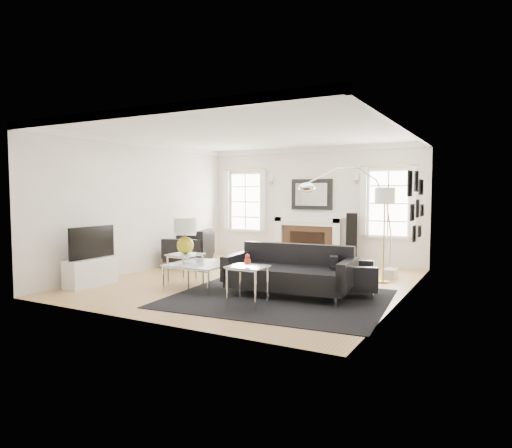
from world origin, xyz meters
The scene contains 25 objects.
floor centered at (0.00, 0.00, 0.00)m, with size 6.00×6.00×0.00m, color #AC7948.
back_wall centered at (0.00, 3.00, 1.40)m, with size 5.50×0.04×2.80m, color white.
front_wall centered at (0.00, -3.00, 1.40)m, with size 5.50×0.04×2.80m, color white.
left_wall centered at (-2.75, 0.00, 1.40)m, with size 0.04×6.00×2.80m, color white.
right_wall centered at (2.75, 0.00, 1.40)m, with size 0.04×6.00×2.80m, color white.
ceiling centered at (0.00, 0.00, 2.80)m, with size 5.50×6.00×0.02m, color white.
crown_molding centered at (0.00, 0.00, 2.74)m, with size 5.50×6.00×0.12m, color white.
fireplace centered at (0.00, 2.79, 0.54)m, with size 1.70×0.69×1.11m.
mantel_mirror centered at (0.00, 2.95, 1.65)m, with size 1.05×0.07×0.75m.
window_left centered at (-1.85, 2.95, 1.46)m, with size 1.24×0.15×1.62m.
window_right centered at (1.85, 2.95, 1.46)m, with size 1.24×0.15×1.62m.
gallery_wall centered at (2.72, 1.30, 1.53)m, with size 0.04×1.73×1.29m.
tv_unit centered at (-2.44, -1.70, 0.33)m, with size 0.35×1.00×1.09m.
area_rug centered at (1.00, -1.00, 0.01)m, with size 3.37×2.81×0.01m, color black.
sofa centered at (1.07, -0.65, 0.37)m, with size 2.15×1.11×0.68m.
armchair_left centered at (-2.13, 0.94, 0.39)m, with size 1.19×1.27×0.70m.
armchair_right centered at (1.93, -0.20, 0.31)m, with size 0.97×1.03×0.56m.
coffee_table centered at (-0.52, -0.95, 0.42)m, with size 1.02×1.02×0.45m.
side_table_left centered at (-0.93, -0.87, 0.48)m, with size 0.53×0.53×0.58m.
nesting_table centered at (0.82, -1.67, 0.49)m, with size 0.56×0.47×0.61m.
gourd_lamp centered at (-0.93, -0.87, 0.96)m, with size 0.41×0.41×0.66m.
orange_vase centered at (0.82, -1.67, 0.70)m, with size 0.10×0.10×0.16m.
arc_floor_lamp centered at (1.54, 1.07, 1.23)m, with size 1.60×1.48×2.27m.
stick_floor_lamp centered at (2.18, 1.13, 1.55)m, with size 0.36×0.36×1.79m.
speaker_tower centered at (1.11, 2.65, 0.61)m, with size 0.25×0.25×1.23m, color black.
Camera 1 is at (4.13, -7.49, 1.70)m, focal length 32.00 mm.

